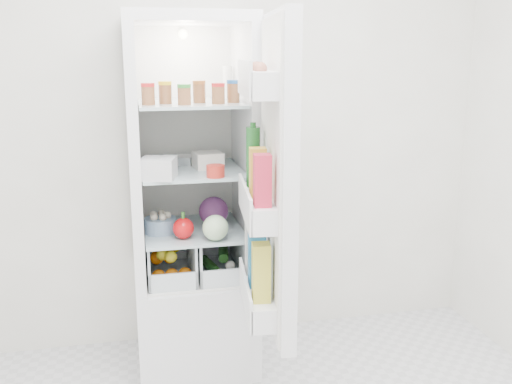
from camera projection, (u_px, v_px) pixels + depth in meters
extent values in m
cube|color=silver|center=(221.00, 113.00, 3.11)|extent=(3.00, 0.02, 2.60)
cube|color=white|center=(195.00, 316.00, 3.04)|extent=(0.60, 0.60, 0.50)
cube|color=white|center=(187.00, 18.00, 2.68)|extent=(0.60, 0.60, 0.05)
cube|color=white|center=(185.00, 146.00, 3.10)|extent=(0.60, 0.05, 1.25)
cube|color=white|center=(134.00, 157.00, 2.78)|extent=(0.05, 0.60, 1.25)
cube|color=white|center=(245.00, 153.00, 2.89)|extent=(0.05, 0.60, 1.25)
cube|color=white|center=(186.00, 147.00, 3.07)|extent=(0.50, 0.01, 1.25)
sphere|color=white|center=(183.00, 34.00, 2.90)|extent=(0.05, 0.05, 0.05)
cube|color=#ABC3C9|center=(193.00, 230.00, 2.90)|extent=(0.49, 0.53, 0.01)
cube|color=#ABC3C9|center=(191.00, 170.00, 2.83)|extent=(0.49, 0.53, 0.02)
cube|color=#ABC3C9|center=(190.00, 103.00, 2.75)|extent=(0.49, 0.53, 0.02)
cylinder|color=#B21919|center=(148.00, 95.00, 2.57)|extent=(0.06, 0.06, 0.08)
cylinder|color=gold|center=(165.00, 94.00, 2.63)|extent=(0.06, 0.06, 0.08)
cylinder|color=#267226|center=(184.00, 95.00, 2.57)|extent=(0.06, 0.06, 0.08)
cylinder|color=brown|center=(199.00, 94.00, 2.69)|extent=(0.06, 0.06, 0.08)
cylinder|color=#B21919|center=(218.00, 94.00, 2.64)|extent=(0.06, 0.06, 0.08)
cylinder|color=#194C8C|center=(233.00, 93.00, 2.70)|extent=(0.06, 0.06, 0.08)
cylinder|color=white|center=(227.00, 82.00, 2.93)|extent=(0.05, 0.05, 0.17)
cube|color=silver|center=(158.00, 168.00, 2.60)|extent=(0.18, 0.18, 0.10)
cube|color=white|center=(208.00, 160.00, 2.85)|extent=(0.15, 0.15, 0.08)
cylinder|color=red|center=(216.00, 171.00, 2.63)|extent=(0.09, 0.09, 0.06)
cube|color=silver|center=(177.00, 160.00, 2.96)|extent=(0.19, 0.16, 0.04)
sphere|color=#591F5C|center=(214.00, 211.00, 2.94)|extent=(0.15, 0.15, 0.15)
sphere|color=red|center=(183.00, 228.00, 2.73)|extent=(0.10, 0.10, 0.10)
cylinder|color=#7C9ABA|center=(160.00, 225.00, 2.83)|extent=(0.21, 0.21, 0.07)
sphere|color=#BCDFA7|center=(215.00, 228.00, 2.70)|extent=(0.12, 0.12, 0.12)
sphere|color=orange|center=(159.00, 277.00, 2.79)|extent=(0.07, 0.07, 0.07)
sphere|color=orange|center=(172.00, 275.00, 2.81)|extent=(0.07, 0.07, 0.07)
sphere|color=orange|center=(185.00, 274.00, 2.82)|extent=(0.07, 0.07, 0.07)
sphere|color=orange|center=(157.00, 258.00, 2.89)|extent=(0.07, 0.07, 0.07)
sphere|color=orange|center=(170.00, 257.00, 2.91)|extent=(0.07, 0.07, 0.07)
sphere|color=gold|center=(162.00, 255.00, 2.83)|extent=(0.06, 0.06, 0.06)
sphere|color=gold|center=(175.00, 247.00, 2.95)|extent=(0.06, 0.06, 0.06)
sphere|color=gold|center=(171.00, 257.00, 2.81)|extent=(0.06, 0.06, 0.06)
cylinder|color=#244F1A|center=(210.00, 266.00, 2.97)|extent=(0.09, 0.21, 0.05)
cylinder|color=#244F1A|center=(223.00, 252.00, 3.02)|extent=(0.08, 0.21, 0.05)
sphere|color=white|center=(221.00, 273.00, 2.86)|extent=(0.05, 0.05, 0.05)
sphere|color=white|center=(230.00, 266.00, 2.88)|extent=(0.05, 0.05, 0.05)
cube|color=white|center=(279.00, 177.00, 2.33)|extent=(0.12, 0.60, 1.30)
cube|color=white|center=(271.00, 177.00, 2.32)|extent=(0.07, 0.56, 1.26)
cube|color=white|center=(258.00, 83.00, 2.23)|extent=(0.16, 0.51, 0.10)
cube|color=white|center=(258.00, 207.00, 2.35)|extent=(0.16, 0.51, 0.10)
cube|color=white|center=(258.00, 297.00, 2.44)|extent=(0.16, 0.51, 0.10)
sphere|color=#9E5D47|center=(261.00, 68.00, 2.10)|extent=(0.05, 0.05, 0.05)
sphere|color=#9E5D47|center=(258.00, 68.00, 2.18)|extent=(0.05, 0.05, 0.05)
sphere|color=#9E5D47|center=(256.00, 68.00, 2.25)|extent=(0.05, 0.05, 0.05)
cylinder|color=#19581F|center=(253.00, 157.00, 2.45)|extent=(0.06, 0.06, 0.26)
cube|color=yellow|center=(258.00, 172.00, 2.28)|extent=(0.07, 0.07, 0.20)
cube|color=#D32541|center=(262.00, 181.00, 2.14)|extent=(0.07, 0.07, 0.20)
cube|color=white|center=(253.00, 248.00, 2.55)|extent=(0.08, 0.08, 0.24)
cube|color=#2788C5|center=(257.00, 259.00, 2.40)|extent=(0.08, 0.08, 0.24)
cube|color=yellow|center=(261.00, 272.00, 2.26)|extent=(0.08, 0.08, 0.24)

